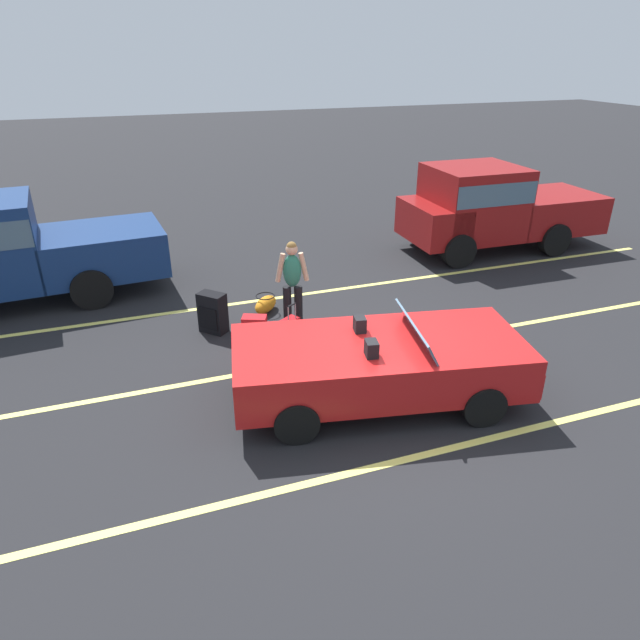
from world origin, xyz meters
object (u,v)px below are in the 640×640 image
object	(u,v)px
suitcase_large_black	(213,313)
parked_pickup_truck_far	(489,206)
suitcase_medium_bright	(255,333)
suitcase_small_carryon	(290,332)
convertible_car	(392,362)
duffel_bag	(266,304)
traveler_person	(292,281)
parked_pickup_truck_near	(7,250)

from	to	relation	value
suitcase_large_black	parked_pickup_truck_far	xyz separation A→B (m)	(7.27, 2.27, 0.74)
suitcase_medium_bright	parked_pickup_truck_far	size ratio (longest dim) A/B	0.12
suitcase_large_black	suitcase_small_carryon	world-z (taller)	suitcase_small_carryon
convertible_car	suitcase_small_carryon	distance (m)	2.26
duffel_bag	convertible_car	bearing A→B (deg)	-74.51
convertible_car	suitcase_large_black	size ratio (longest dim) A/B	5.94
suitcase_medium_bright	parked_pickup_truck_far	world-z (taller)	parked_pickup_truck_far
duffel_bag	traveler_person	bearing A→B (deg)	-70.94
convertible_car	suitcase_large_black	xyz separation A→B (m)	(-2.07, 3.00, -0.22)
parked_pickup_truck_far	parked_pickup_truck_near	bearing A→B (deg)	-0.72
duffel_bag	traveler_person	distance (m)	1.19
parked_pickup_truck_near	parked_pickup_truck_far	world-z (taller)	same
suitcase_medium_bright	parked_pickup_truck_near	xyz separation A→B (m)	(-4.02, 3.55, 0.80)
suitcase_large_black	duffel_bag	size ratio (longest dim) A/B	1.10
suitcase_small_carryon	suitcase_medium_bright	bearing A→B (deg)	51.30
convertible_car	traveler_person	size ratio (longest dim) A/B	2.66
suitcase_medium_bright	duffel_bag	xyz separation A→B (m)	(0.55, 1.42, -0.15)
suitcase_large_black	parked_pickup_truck_far	bearing A→B (deg)	153.83
traveler_person	parked_pickup_truck_near	distance (m)	5.71
suitcase_medium_bright	parked_pickup_truck_near	size ratio (longest dim) A/B	0.12
parked_pickup_truck_far	suitcase_large_black	bearing A→B (deg)	18.57
suitcase_medium_bright	parked_pickup_truck_near	world-z (taller)	parked_pickup_truck_near
suitcase_large_black	duffel_bag	world-z (taller)	suitcase_large_black
suitcase_small_carryon	duffel_bag	size ratio (longest dim) A/B	1.18
convertible_car	parked_pickup_truck_near	bearing A→B (deg)	145.59
traveler_person	suitcase_small_carryon	bearing A→B (deg)	-9.37
traveler_person	parked_pickup_truck_far	distance (m)	6.44
convertible_car	parked_pickup_truck_far	xyz separation A→B (m)	(5.20, 5.28, 0.52)
suitcase_small_carryon	duffel_bag	bearing A→B (deg)	-31.77
convertible_car	parked_pickup_truck_far	world-z (taller)	parked_pickup_truck_far
duffel_bag	traveler_person	size ratio (longest dim) A/B	0.41
suitcase_large_black	suitcase_small_carryon	xyz separation A→B (m)	(1.15, -0.97, -0.11)
duffel_bag	parked_pickup_truck_near	size ratio (longest dim) A/B	0.13
parked_pickup_truck_near	duffel_bag	bearing A→B (deg)	150.51
suitcase_small_carryon	parked_pickup_truck_near	distance (m)	5.92
convertible_car	suitcase_medium_bright	world-z (taller)	convertible_car
suitcase_small_carryon	duffel_bag	xyz separation A→B (m)	(-0.05, 1.47, -0.10)
parked_pickup_truck_near	parked_pickup_truck_far	xyz separation A→B (m)	(10.74, -0.36, 0.00)
duffel_bag	parked_pickup_truck_far	world-z (taller)	parked_pickup_truck_far
suitcase_large_black	traveler_person	distance (m)	1.55
traveler_person	suitcase_large_black	bearing A→B (deg)	-91.53
suitcase_small_carryon	parked_pickup_truck_far	world-z (taller)	parked_pickup_truck_far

